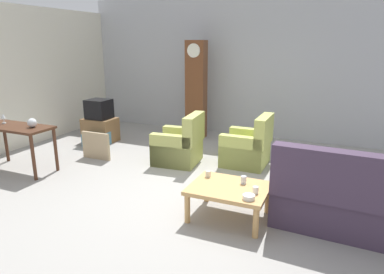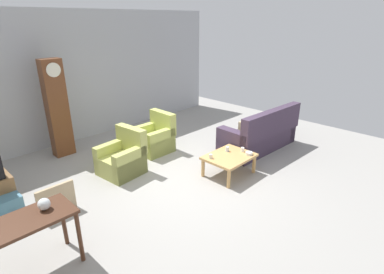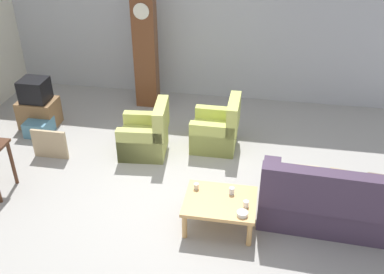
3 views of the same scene
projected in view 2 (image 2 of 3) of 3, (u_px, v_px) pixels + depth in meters
The scene contains 15 objects.
ground_plane at pixel (184, 179), 6.02m from camera, with size 10.40×10.40×0.00m, color #999691.
garage_door_wall at pixel (85, 76), 7.77m from camera, with size 8.40×0.16×3.20m, color #ADAFB5.
couch_floral at pixel (260, 135), 7.31m from camera, with size 2.14×0.98×1.04m.
armchair_olive_near at pixel (122, 159), 6.17m from camera, with size 0.86×0.83×0.92m.
armchair_olive_far at pixel (155, 139), 7.21m from camera, with size 0.79×0.76×0.92m.
coffee_table_wood at pixel (229, 158), 6.09m from camera, with size 0.96×0.76×0.42m.
console_table_dark at pixel (17, 232), 3.51m from camera, with size 1.30×0.56×0.79m.
grandfather_clock at pixel (57, 109), 6.74m from camera, with size 0.44×0.30×2.19m.
framed_picture_leaning at pixel (57, 200), 4.87m from camera, with size 0.60×0.05×0.52m, color tan.
storage_box_blue at pixel (6, 203), 4.99m from camera, with size 0.43×0.46×0.28m, color teal.
glass_dome_cloche at pixel (44, 204), 3.71m from camera, with size 0.15×0.15×0.15m, color silver.
cup_white_porcelain at pixel (243, 150), 6.23m from camera, with size 0.07×0.07×0.09m, color white.
cup_blue_rimmed at pixel (227, 149), 6.24m from camera, with size 0.07×0.07×0.10m, color silver.
cup_cream_tall at pixel (211, 156), 5.93m from camera, with size 0.07×0.07×0.08m, color beige.
bowl_white_stacked at pixel (249, 153), 6.10m from camera, with size 0.14×0.14×0.05m, color white.
Camera 2 is at (-3.70, -3.79, 2.98)m, focal length 28.39 mm.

